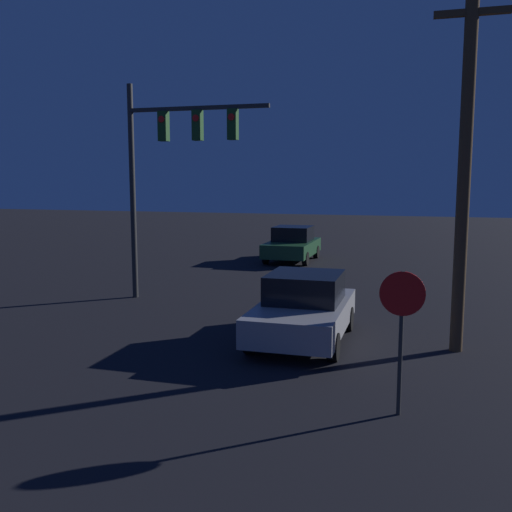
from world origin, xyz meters
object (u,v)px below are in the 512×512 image
utility_pole (465,162)px  stop_sign (402,316)px  traffic_signal_mast (168,154)px  car_near (303,308)px  car_far (292,244)px

utility_pole → stop_sign: bearing=-105.2°
stop_sign → utility_pole: size_ratio=0.30×
stop_sign → traffic_signal_mast: bearing=135.6°
car_near → car_far: 13.29m
car_far → traffic_signal_mast: size_ratio=0.61×
car_far → traffic_signal_mast: bearing=79.7°
car_near → stop_sign: 4.55m
car_near → traffic_signal_mast: traffic_signal_mast is taller
car_far → utility_pole: (6.62, -12.71, 3.38)m
car_far → traffic_signal_mast: 10.39m
car_far → utility_pole: bearing=117.9°
car_near → traffic_signal_mast: size_ratio=0.61×
car_far → stop_sign: 17.60m
car_near → utility_pole: (3.44, 0.19, 3.38)m
car_far → utility_pole: 14.73m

